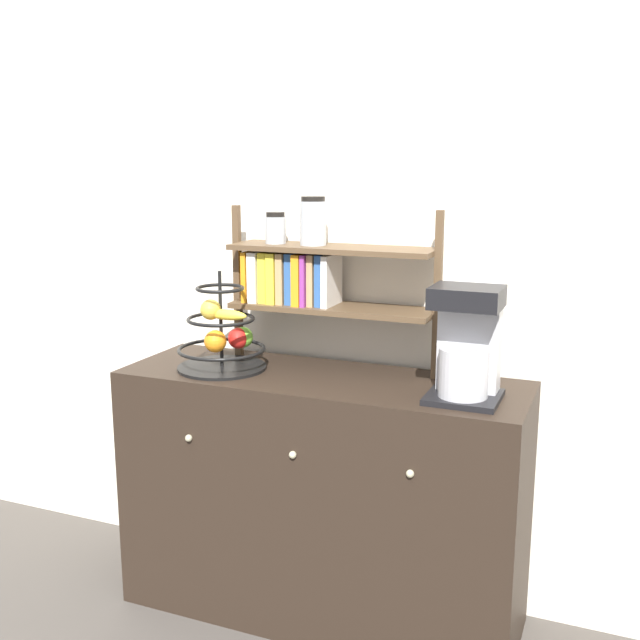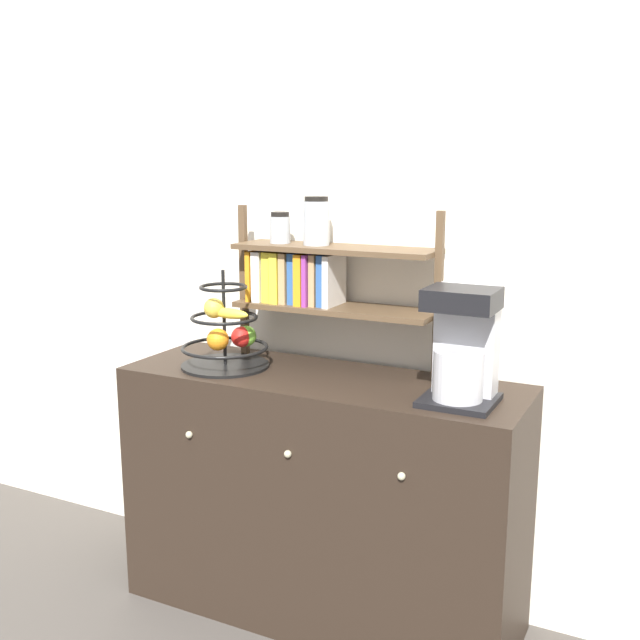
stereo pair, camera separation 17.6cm
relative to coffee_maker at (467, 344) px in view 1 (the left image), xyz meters
The scene contains 5 objects.
wall_back 0.64m from the coffee_maker, 147.19° to the left, with size 7.00×0.05×2.60m, color silver.
sideboard 0.78m from the coffee_maker, behind, with size 1.37×0.47×0.86m.
coffee_maker is the anchor object (origin of this frame).
fruit_stand 0.84m from the coffee_maker, behind, with size 0.31×0.31×0.34m.
shelf_hutch 0.64m from the coffee_maker, 163.42° to the left, with size 0.75×0.20×0.59m.
Camera 1 is at (0.91, -1.99, 1.56)m, focal length 42.00 mm.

